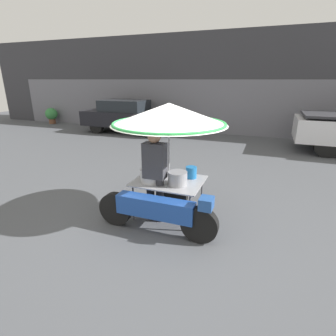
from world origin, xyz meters
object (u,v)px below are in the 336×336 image
object	(u,v)px
vendor_motorcycle_cart	(168,131)
potted_plant	(51,115)
vendor_person	(155,172)
parked_car	(128,116)

from	to	relation	value
vendor_motorcycle_cart	potted_plant	size ratio (longest dim) A/B	2.35
vendor_motorcycle_cart	vendor_person	world-z (taller)	vendor_motorcycle_cart
vendor_person	parked_car	bearing A→B (deg)	122.15
parked_car	potted_plant	xyz separation A→B (m)	(-5.35, 0.77, -0.28)
vendor_person	parked_car	world-z (taller)	vendor_person
vendor_motorcycle_cart	vendor_person	bearing A→B (deg)	-130.44
vendor_person	potted_plant	world-z (taller)	vendor_person
potted_plant	vendor_motorcycle_cart	bearing A→B (deg)	-37.51
parked_car	potted_plant	world-z (taller)	parked_car
vendor_person	potted_plant	bearing A→B (deg)	141.33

